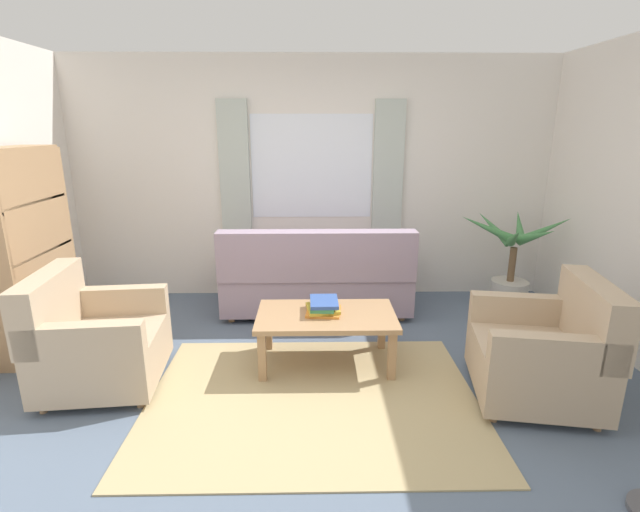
{
  "coord_description": "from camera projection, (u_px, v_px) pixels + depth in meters",
  "views": [
    {
      "loc": [
        0.0,
        -2.9,
        1.88
      ],
      "look_at": [
        0.07,
        0.7,
        0.86
      ],
      "focal_mm": 26.05,
      "sensor_mm": 36.0,
      "label": 1
    }
  ],
  "objects": [
    {
      "name": "ground_plane",
      "position": [
        312.0,
        399.0,
        3.3
      ],
      "size": [
        6.24,
        6.24,
        0.0
      ],
      "primitive_type": "plane",
      "color": "slate"
    },
    {
      "name": "wall_back",
      "position": [
        311.0,
        180.0,
        5.13
      ],
      "size": [
        5.32,
        0.12,
        2.6
      ],
      "primitive_type": "cube",
      "color": "silver",
      "rests_on": "ground_plane"
    },
    {
      "name": "window_with_curtains",
      "position": [
        311.0,
        167.0,
        5.0
      ],
      "size": [
        1.98,
        0.07,
        1.4
      ],
      "color": "white"
    },
    {
      "name": "area_rug",
      "position": [
        312.0,
        399.0,
        3.3
      ],
      "size": [
        2.32,
        1.76,
        0.01
      ],
      "primitive_type": "cube",
      "color": "tan",
      "rests_on": "ground_plane"
    },
    {
      "name": "couch",
      "position": [
        316.0,
        278.0,
        4.76
      ],
      "size": [
        1.9,
        0.82,
        0.92
      ],
      "rotation": [
        0.0,
        0.0,
        3.14
      ],
      "color": "#998499",
      "rests_on": "ground_plane"
    },
    {
      "name": "armchair_left",
      "position": [
        94.0,
        341.0,
        3.41
      ],
      "size": [
        0.89,
        0.91,
        0.88
      ],
      "rotation": [
        0.0,
        0.0,
        1.66
      ],
      "color": "tan",
      "rests_on": "ground_plane"
    },
    {
      "name": "armchair_right",
      "position": [
        545.0,
        352.0,
        3.24
      ],
      "size": [
        0.95,
        0.96,
        0.88
      ],
      "rotation": [
        0.0,
        0.0,
        -1.74
      ],
      "color": "tan",
      "rests_on": "ground_plane"
    },
    {
      "name": "coffee_table",
      "position": [
        326.0,
        320.0,
        3.7
      ],
      "size": [
        1.1,
        0.64,
        0.44
      ],
      "color": "#A87F56",
      "rests_on": "ground_plane"
    },
    {
      "name": "book_stack_on_table",
      "position": [
        323.0,
        306.0,
        3.7
      ],
      "size": [
        0.29,
        0.31,
        0.1
      ],
      "color": "orange",
      "rests_on": "coffee_table"
    },
    {
      "name": "potted_plant",
      "position": [
        511.0,
        269.0,
        4.82
      ],
      "size": [
        1.12,
        0.97,
        1.04
      ],
      "color": "#B7B2A8",
      "rests_on": "ground_plane"
    },
    {
      "name": "bookshelf",
      "position": [
        34.0,
        262.0,
        3.91
      ],
      "size": [
        0.3,
        0.94,
        1.72
      ],
      "rotation": [
        0.0,
        0.0,
        -1.57
      ],
      "color": "#A87F56",
      "rests_on": "ground_plane"
    }
  ]
}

